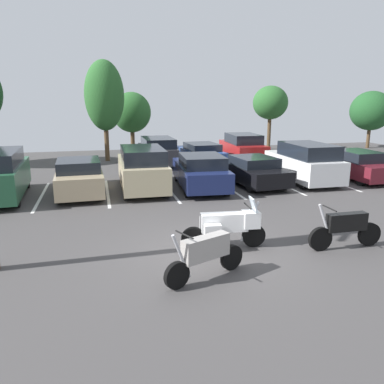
% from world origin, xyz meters
% --- Properties ---
extents(ground, '(44.00, 44.00, 0.10)m').
position_xyz_m(ground, '(0.00, 0.00, -0.05)').
color(ground, '#423F3F').
extents(motorcycle_touring, '(2.33, 0.91, 1.41)m').
position_xyz_m(motorcycle_touring, '(0.54, 0.08, 0.66)').
color(motorcycle_touring, black).
rests_on(motorcycle_touring, ground).
extents(motorcycle_second, '(2.18, 0.62, 1.31)m').
position_xyz_m(motorcycle_second, '(3.65, -0.68, 0.58)').
color(motorcycle_second, black).
rests_on(motorcycle_second, ground).
extents(motorcycle_third, '(2.07, 1.02, 1.25)m').
position_xyz_m(motorcycle_third, '(-0.53, -1.55, 0.60)').
color(motorcycle_third, black).
rests_on(motorcycle_third, ground).
extents(parking_stripes, '(24.54, 5.19, 0.01)m').
position_xyz_m(parking_stripes, '(-1.08, 7.44, 0.00)').
color(parking_stripes, silver).
rests_on(parking_stripes, ground).
extents(car_tan, '(2.04, 4.77, 1.52)m').
position_xyz_m(car_tan, '(-3.57, 7.59, 0.74)').
color(car_tan, tan).
rests_on(car_tan, ground).
extents(car_champagne, '(1.97, 4.86, 1.93)m').
position_xyz_m(car_champagne, '(-0.87, 7.58, 0.96)').
color(car_champagne, '#C1B289').
rests_on(car_champagne, ground).
extents(car_navy, '(2.27, 4.96, 1.57)m').
position_xyz_m(car_navy, '(1.72, 7.26, 0.77)').
color(car_navy, navy).
rests_on(car_navy, ground).
extents(car_black, '(2.23, 4.68, 1.34)m').
position_xyz_m(car_black, '(4.33, 7.49, 0.67)').
color(car_black, black).
rests_on(car_black, ground).
extents(car_white, '(1.98, 4.81, 1.90)m').
position_xyz_m(car_white, '(7.04, 7.50, 0.93)').
color(car_white, white).
rests_on(car_white, ground).
extents(car_maroon, '(1.79, 4.75, 1.44)m').
position_xyz_m(car_maroon, '(9.98, 7.56, 0.70)').
color(car_maroon, maroon).
rests_on(car_maroon, ground).
extents(car_far_charcoal, '(1.88, 4.23, 1.72)m').
position_xyz_m(car_far_charcoal, '(0.78, 13.82, 0.87)').
color(car_far_charcoal, '#38383D').
rests_on(car_far_charcoal, ground).
extents(car_far_blue, '(2.26, 4.69, 1.31)m').
position_xyz_m(car_far_blue, '(3.50, 13.88, 0.66)').
color(car_far_blue, '#2D519E').
rests_on(car_far_blue, ground).
extents(car_far_red, '(2.10, 4.71, 1.82)m').
position_xyz_m(car_far_red, '(6.21, 13.62, 0.89)').
color(car_far_red, maroon).
rests_on(car_far_red, ground).
extents(tree_far_left, '(2.79, 2.79, 4.46)m').
position_xyz_m(tree_far_left, '(-0.17, 19.61, 3.00)').
color(tree_far_left, '#4C3823').
rests_on(tree_far_left, ground).
extents(tree_right, '(3.32, 3.32, 4.60)m').
position_xyz_m(tree_right, '(19.09, 18.31, 3.01)').
color(tree_right, '#4C3823').
rests_on(tree_right, ground).
extents(tree_center_right, '(2.50, 2.50, 6.39)m').
position_xyz_m(tree_center_right, '(-2.14, 16.52, 4.16)').
color(tree_center_right, '#4C3823').
rests_on(tree_center_right, ground).
extents(tree_rear, '(2.74, 2.74, 4.98)m').
position_xyz_m(tree_rear, '(10.68, 19.42, 3.65)').
color(tree_rear, '#4C3823').
rests_on(tree_rear, ground).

